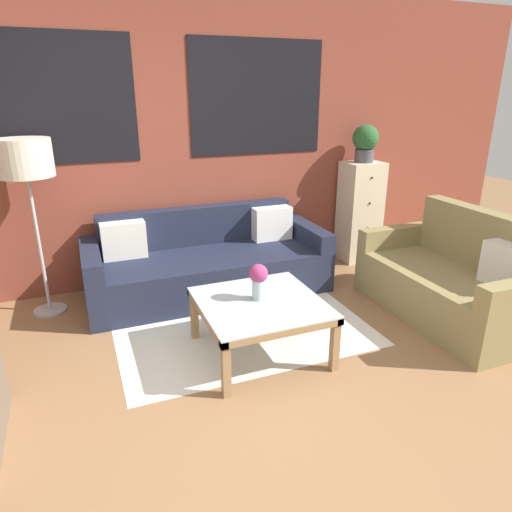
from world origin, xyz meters
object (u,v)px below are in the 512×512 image
floor_lamp (25,164)px  flower_vase (258,279)px  potted_plant (365,142)px  drawer_cabinet (360,212)px  couch_dark (208,264)px  settee_vintage (452,283)px  coffee_table (260,309)px

floor_lamp → flower_vase: 2.11m
potted_plant → drawer_cabinet: bearing=-90.0°
couch_dark → floor_lamp: bearing=176.3°
floor_lamp → potted_plant: 3.33m
settee_vintage → floor_lamp: bearing=157.0°
settee_vintage → potted_plant: 1.85m
coffee_table → drawer_cabinet: (1.83, 1.48, 0.20)m
settee_vintage → potted_plant: (0.06, 1.53, 1.04)m
coffee_table → drawer_cabinet: drawer_cabinet is taller
settee_vintage → flower_vase: (-1.78, 0.08, 0.28)m
settee_vintage → drawer_cabinet: 1.55m
drawer_cabinet → flower_vase: (-1.83, -1.44, 0.03)m
flower_vase → settee_vintage: bearing=-2.7°
couch_dark → drawer_cabinet: (1.88, 0.23, 0.29)m
flower_vase → couch_dark: bearing=92.2°
floor_lamp → flower_vase: bearing=-41.0°
settee_vintage → floor_lamp: size_ratio=1.03×
floor_lamp → coffee_table: bearing=-41.9°
drawer_cabinet → settee_vintage: bearing=-92.1°
coffee_table → settee_vintage: bearing=-1.5°
floor_lamp → drawer_cabinet: (3.33, 0.14, -0.76)m
couch_dark → floor_lamp: floor_lamp is taller
drawer_cabinet → flower_vase: bearing=-141.8°
drawer_cabinet → flower_vase: 2.33m
settee_vintage → flower_vase: bearing=177.3°
couch_dark → potted_plant: bearing=7.1°
couch_dark → settee_vintage: settee_vintage is taller
drawer_cabinet → potted_plant: potted_plant is taller
flower_vase → coffee_table: bearing=-91.5°
settee_vintage → floor_lamp: 3.70m
potted_plant → couch_dark: bearing=-172.9°
couch_dark → potted_plant: 2.18m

